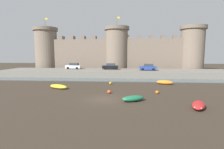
# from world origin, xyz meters

# --- Properties ---
(ground_plane) EXTENTS (160.00, 160.00, 0.00)m
(ground_plane) POSITION_xyz_m (0.00, 0.00, 0.00)
(ground_plane) COLOR #382D23
(water_channel) EXTENTS (80.00, 4.50, 0.10)m
(water_channel) POSITION_xyz_m (0.00, 15.73, 0.05)
(water_channel) COLOR #47565B
(water_channel) RESTS_ON ground
(quay_road) EXTENTS (57.24, 10.00, 1.53)m
(quay_road) POSITION_xyz_m (0.00, 22.98, 0.77)
(quay_road) COLOR slate
(quay_road) RESTS_ON ground
(castle) EXTENTS (52.84, 7.60, 16.81)m
(castle) POSITION_xyz_m (-0.00, 33.11, 6.27)
(castle) COLOR #7A6B5B
(castle) RESTS_ON ground
(rowboat_midflat_right) EXTENTS (3.10, 2.31, 0.71)m
(rowboat_midflat_right) POSITION_xyz_m (3.74, -0.71, 0.37)
(rowboat_midflat_right) COLOR #1E6B47
(rowboat_midflat_right) RESTS_ON ground
(rowboat_near_channel_right) EXTENTS (2.48, 3.45, 0.67)m
(rowboat_near_channel_right) POSITION_xyz_m (10.51, -2.84, 0.35)
(rowboat_near_channel_right) COLOR red
(rowboat_near_channel_right) RESTS_ON ground
(rowboat_midflat_centre) EXTENTS (3.77, 2.63, 0.71)m
(rowboat_midflat_centre) POSITION_xyz_m (-8.16, 6.00, 0.37)
(rowboat_midflat_centre) COLOR yellow
(rowboat_midflat_centre) RESTS_ON ground
(rowboat_foreground_centre) EXTENTS (3.18, 2.08, 0.80)m
(rowboat_foreground_centre) POSITION_xyz_m (10.08, 11.38, 0.42)
(rowboat_foreground_centre) COLOR orange
(rowboat_foreground_centre) RESTS_ON ground
(mooring_buoy_off_centre) EXTENTS (0.46, 0.46, 0.46)m
(mooring_buoy_off_centre) POSITION_xyz_m (7.34, 3.59, 0.23)
(mooring_buoy_off_centre) COLOR orange
(mooring_buoy_off_centre) RESTS_ON ground
(mooring_buoy_near_channel) EXTENTS (0.50, 0.50, 0.50)m
(mooring_buoy_near_channel) POSITION_xyz_m (-0.01, 10.62, 0.25)
(mooring_buoy_near_channel) COLOR orange
(mooring_buoy_near_channel) RESTS_ON ground
(mooring_buoy_mid_mud) EXTENTS (0.52, 0.52, 0.52)m
(mooring_buoy_mid_mud) POSITION_xyz_m (0.46, 3.16, 0.26)
(mooring_buoy_mid_mud) COLOR #E04C1E
(mooring_buoy_mid_mud) RESTS_ON ground
(car_quay_centre_west) EXTENTS (4.22, 2.11, 1.62)m
(car_quay_centre_west) POSITION_xyz_m (-11.32, 25.03, 2.31)
(car_quay_centre_west) COLOR silver
(car_quay_centre_west) RESTS_ON quay_road
(car_quay_east) EXTENTS (4.22, 2.11, 1.62)m
(car_quay_east) POSITION_xyz_m (8.38, 22.64, 2.31)
(car_quay_east) COLOR #263F99
(car_quay_east) RESTS_ON quay_road
(car_quay_west) EXTENTS (4.22, 2.11, 1.62)m
(car_quay_west) POSITION_xyz_m (-1.26, 24.74, 2.31)
(car_quay_west) COLOR black
(car_quay_west) RESTS_ON quay_road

